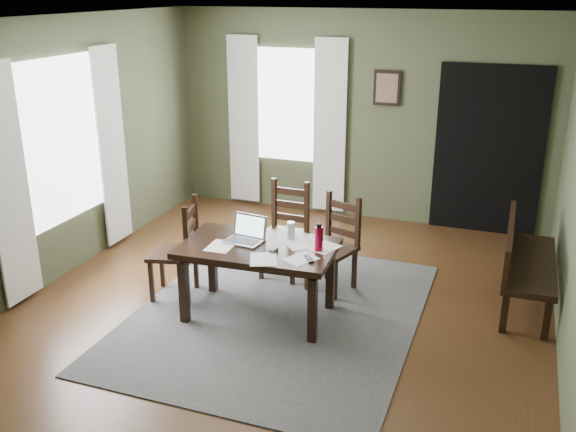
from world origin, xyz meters
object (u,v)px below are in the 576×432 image
at_px(dining_table, 258,254).
at_px(laptop, 247,234).
at_px(bench, 522,258).
at_px(chair_end, 178,250).
at_px(chair_back_right, 335,245).
at_px(chair_back_left, 285,231).
at_px(water_bottle, 319,238).

height_order(dining_table, laptop, laptop).
bearing_deg(dining_table, laptop, 149.37).
bearing_deg(bench, chair_end, 107.18).
distance_m(dining_table, chair_back_right, 0.96).
relative_size(bench, laptop, 3.95).
bearing_deg(chair_back_right, bench, 28.47).
distance_m(chair_back_left, bench, 2.40).
relative_size(laptop, water_bottle, 1.43).
bearing_deg(chair_end, laptop, 74.23).
xyz_separation_m(laptop, water_bottle, (0.71, -0.00, 0.06)).
bearing_deg(bench, laptop, 112.50).
bearing_deg(chair_back_right, dining_table, -102.51).
xyz_separation_m(chair_back_right, laptop, (-0.65, -0.73, 0.30)).
height_order(chair_back_right, water_bottle, chair_back_right).
bearing_deg(laptop, chair_end, -174.81).
bearing_deg(chair_back_right, chair_end, -133.82).
xyz_separation_m(chair_back_left, bench, (2.39, 0.13, -0.00)).
relative_size(chair_back_left, water_bottle, 3.89).
bearing_deg(water_bottle, dining_table, -172.54).
relative_size(dining_table, water_bottle, 5.61).
bearing_deg(bench, chair_back_left, 93.15).
height_order(chair_end, water_bottle, chair_end).
bearing_deg(laptop, chair_back_left, 93.29).
xyz_separation_m(chair_end, bench, (3.21, 0.99, -0.00)).
bearing_deg(laptop, chair_back_right, 55.31).
bearing_deg(dining_table, chair_back_right, 54.97).
relative_size(chair_end, laptop, 2.72).
relative_size(chair_back_left, bench, 0.69).
xyz_separation_m(chair_back_right, water_bottle, (0.06, -0.73, 0.36)).
bearing_deg(water_bottle, bench, 30.29).
distance_m(bench, water_bottle, 2.05).
bearing_deg(chair_back_left, bench, 5.37).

